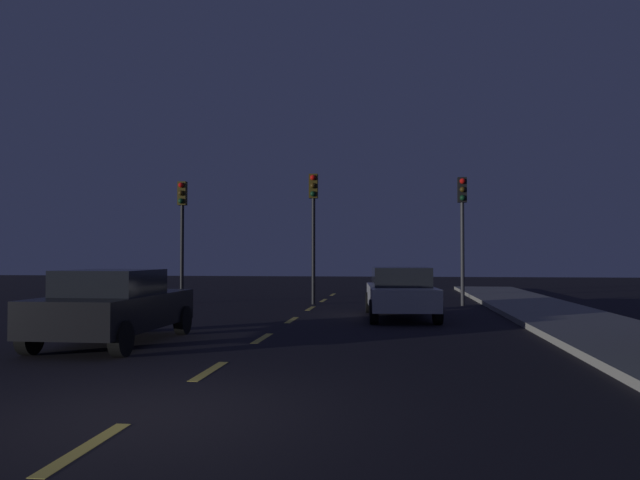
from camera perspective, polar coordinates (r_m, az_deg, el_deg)
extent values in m
plane|color=black|center=(14.01, -4.85, -8.77)|extent=(80.00, 80.00, 0.00)
cube|color=gray|center=(14.48, 25.96, -8.09)|extent=(3.00, 40.00, 0.15)
cube|color=#EACC4C|center=(6.35, -20.94, -17.55)|extent=(0.16, 1.60, 0.01)
cube|color=#EACC4C|center=(9.79, -10.25, -11.88)|extent=(0.16, 1.60, 0.01)
cube|color=#EACC4C|center=(13.43, -5.38, -9.07)|extent=(0.16, 1.60, 0.01)
cube|color=#EACC4C|center=(17.13, -2.64, -7.43)|extent=(0.16, 1.60, 0.01)
cube|color=#EACC4C|center=(20.87, -0.89, -6.37)|extent=(0.16, 1.60, 0.01)
cube|color=#EACC4C|center=(24.63, 0.32, -5.63)|extent=(0.16, 1.60, 0.01)
cube|color=#EACC4C|center=(28.40, 1.21, -5.09)|extent=(0.16, 1.60, 0.01)
cylinder|color=black|center=(23.80, -12.70, -0.20)|extent=(0.14, 0.14, 4.61)
cube|color=#382D0C|center=(23.91, -12.67, 4.24)|extent=(0.32, 0.24, 0.90)
sphere|color=red|center=(23.79, -12.80, 5.00)|extent=(0.20, 0.20, 0.20)
sphere|color=#3F2D0C|center=(23.76, -12.80, 4.28)|extent=(0.20, 0.20, 0.20)
sphere|color=#0C3319|center=(23.73, -12.81, 3.56)|extent=(0.20, 0.20, 0.20)
cylinder|color=black|center=(22.61, -0.62, 0.10)|extent=(0.14, 0.14, 4.81)
cube|color=#382D0C|center=(22.75, -0.61, 5.03)|extent=(0.32, 0.24, 0.90)
sphere|color=red|center=(22.63, -0.67, 5.83)|extent=(0.20, 0.20, 0.20)
sphere|color=#3F2D0C|center=(22.59, -0.67, 5.08)|extent=(0.20, 0.20, 0.20)
sphere|color=#0C3319|center=(22.56, -0.67, 4.32)|extent=(0.20, 0.20, 0.20)
cylinder|color=#2D2D30|center=(22.54, 13.10, -0.13)|extent=(0.14, 0.14, 4.60)
cube|color=black|center=(22.66, 13.07, 4.56)|extent=(0.32, 0.24, 0.90)
sphere|color=red|center=(22.53, 13.11, 5.36)|extent=(0.20, 0.20, 0.20)
sphere|color=#3F2D0C|center=(22.50, 13.11, 4.60)|extent=(0.20, 0.20, 0.20)
sphere|color=#0C3319|center=(22.47, 13.12, 3.84)|extent=(0.20, 0.20, 0.20)
cube|color=silver|center=(17.81, 7.46, -5.21)|extent=(2.11, 4.51, 0.60)
cube|color=black|center=(17.56, 7.52, -3.41)|extent=(1.71, 2.09, 0.53)
cylinder|color=black|center=(19.41, 4.60, -5.80)|extent=(0.27, 0.66, 0.64)
cylinder|color=black|center=(19.54, 9.48, -5.75)|extent=(0.27, 0.66, 0.64)
cylinder|color=black|center=(16.14, 5.02, -6.67)|extent=(0.27, 0.66, 0.64)
cylinder|color=black|center=(16.30, 10.88, -6.60)|extent=(0.27, 0.66, 0.64)
cube|color=black|center=(13.19, -18.50, -6.28)|extent=(1.84, 4.24, 0.68)
cube|color=black|center=(12.96, -18.88, -3.75)|extent=(1.62, 1.91, 0.50)
cylinder|color=black|center=(15.00, -18.90, -6.98)|extent=(0.22, 0.64, 0.64)
cylinder|color=black|center=(14.33, -12.65, -7.29)|extent=(0.22, 0.64, 0.64)
cylinder|color=black|center=(12.26, -25.39, -8.16)|extent=(0.22, 0.64, 0.64)
cylinder|color=black|center=(11.44, -18.01, -8.72)|extent=(0.22, 0.64, 0.64)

